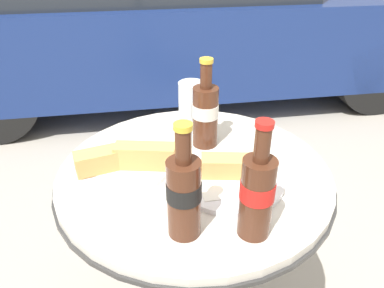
# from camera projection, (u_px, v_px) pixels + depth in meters

# --- Properties ---
(bistro_table) EXTENTS (0.66, 0.66, 0.76)m
(bistro_table) POSITION_uv_depth(u_px,v_px,m) (194.00, 232.00, 1.00)
(bistro_table) COLOR #333333
(bistro_table) RESTS_ON ground_plane
(cola_bottle_left) EXTENTS (0.06, 0.06, 0.23)m
(cola_bottle_left) POSITION_uv_depth(u_px,v_px,m) (184.00, 194.00, 0.67)
(cola_bottle_left) COLOR #4C2819
(cola_bottle_left) RESTS_ON bistro_table
(cola_bottle_right) EXTENTS (0.07, 0.07, 0.23)m
(cola_bottle_right) POSITION_uv_depth(u_px,v_px,m) (205.00, 113.00, 0.95)
(cola_bottle_right) COLOR #4C2819
(cola_bottle_right) RESTS_ON bistro_table
(cola_bottle_center) EXTENTS (0.06, 0.06, 0.24)m
(cola_bottle_center) POSITION_uv_depth(u_px,v_px,m) (257.00, 193.00, 0.67)
(cola_bottle_center) COLOR #4C2819
(cola_bottle_center) RESTS_ON bistro_table
(drinking_glass) EXTENTS (0.07, 0.07, 0.14)m
(drinking_glass) POSITION_uv_depth(u_px,v_px,m) (191.00, 108.00, 1.05)
(drinking_glass) COLOR #C68923
(drinking_glass) RESTS_ON bistro_table
(lunch_plate_near) EXTENTS (0.24, 0.22, 0.07)m
(lunch_plate_near) POSITION_uv_depth(u_px,v_px,m) (126.00, 162.00, 0.88)
(lunch_plate_near) COLOR white
(lunch_plate_near) RESTS_ON bistro_table
(lunch_plate_far) EXTENTS (0.24, 0.24, 0.06)m
(lunch_plate_far) POSITION_uv_depth(u_px,v_px,m) (230.00, 176.00, 0.85)
(lunch_plate_far) COLOR white
(lunch_plate_far) RESTS_ON bistro_table
(parked_car) EXTENTS (4.42, 1.77, 1.33)m
(parked_car) POSITION_uv_depth(u_px,v_px,m) (174.00, 13.00, 3.09)
(parked_car) COLOR navy
(parked_car) RESTS_ON ground_plane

